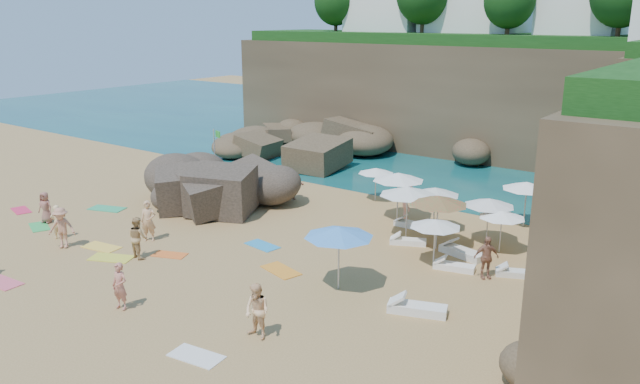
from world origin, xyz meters
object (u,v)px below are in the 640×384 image
Objects in this scene: parasol_2 at (527,186)px; flag_pole at (216,150)px; person_stand_3 at (486,257)px; person_stand_4 at (551,241)px; person_stand_0 at (148,221)px; rock_outcrop at (212,205)px; parasol_1 at (502,214)px; parasol_0 at (376,171)px; person_stand_5 at (290,185)px; person_stand_1 at (138,237)px; person_stand_6 at (58,222)px; person_stand_2 at (407,202)px; lounger_0 at (408,242)px.

flag_pole is at bearing -168.21° from parasol_2.
person_stand_4 is at bearing 23.87° from person_stand_3.
person_stand_4 is at bearing -56.26° from parasol_2.
person_stand_0 is 15.04m from person_stand_3.
rock_outcrop is 4.79× the size of person_stand_4.
person_stand_4 is (15.52, 8.84, -0.17)m from person_stand_0.
rock_outcrop is at bearing -155.77° from parasol_2.
parasol_1 reaches higher than person_stand_3.
flag_pole is at bearing -161.89° from parasol_0.
person_stand_5 is at bearing 52.41° from rock_outcrop.
person_stand_1 is 1.16× the size of person_stand_4.
parasol_1 is 1.15× the size of person_stand_3.
person_stand_4 is at bearing -134.24° from person_stand_1.
parasol_1 is 12.68m from person_stand_5.
rock_outcrop is 4.60× the size of person_stand_6.
parasol_1 is at bearing -36.53° from person_stand_5.
person_stand_2 is (-5.55, 1.64, -0.81)m from parasol_1.
flag_pole reaches higher than person_stand_2.
person_stand_3 is at bearing -142.69° from person_stand_1.
flag_pole is 20.05m from person_stand_4.
parasol_0 is 4.88m from person_stand_5.
parasol_1 reaches higher than lounger_0.
person_stand_1 reaches higher than person_stand_5.
person_stand_1 is at bearing -86.18° from person_stand_0.
parasol_1 reaches higher than person_stand_6.
person_stand_4 reaches higher than rock_outcrop.
person_stand_0 is (-13.54, -8.22, -0.79)m from parasol_1.
person_stand_6 is at bearing -171.30° from lounger_0.
flag_pole reaches higher than person_stand_1.
lounger_0 is at bearing 157.72° from person_stand_6.
person_stand_3 is 1.03× the size of person_stand_5.
person_stand_6 is at bearing 17.74° from person_stand_1.
lounger_0 is at bearing -133.13° from person_stand_4.
person_stand_2 reaches higher than rock_outcrop.
lounger_0 is 1.05× the size of person_stand_4.
person_stand_2 is (7.99, 9.86, -0.02)m from person_stand_0.
parasol_1 is at bearing -1.49° from flag_pole.
parasol_2 is 22.36m from person_stand_6.
person_stand_2 is at bearing -26.62° from person_stand_5.
person_stand_4 is 22.17m from person_stand_6.
flag_pole is 2.25× the size of person_stand_4.
parasol_0 is at bearing -175.81° from parasol_2.
person_stand_6 reaches higher than person_stand_4.
parasol_0 is at bearing 157.56° from parasol_1.
flag_pole is 18.02m from parasol_1.
person_stand_1 is 17.64m from person_stand_4.
person_stand_3 is (18.60, -3.52, -1.37)m from flag_pole.
flag_pole is 2.15× the size of lounger_0.
person_stand_4 is 0.96× the size of person_stand_6.
person_stand_4 is (14.21, 10.45, -0.12)m from person_stand_1.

